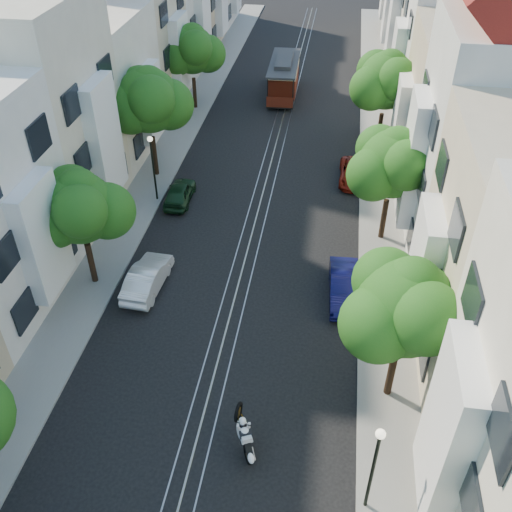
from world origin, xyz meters
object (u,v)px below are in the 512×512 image
at_px(tree_w_b, 80,209).
at_px(lamp_west, 152,159).
at_px(lamp_east, 375,459).
at_px(parked_car_w_mid, 147,277).
at_px(tree_e_d, 387,82).
at_px(tree_e_b, 407,309).
at_px(tree_w_d, 192,51).
at_px(tree_w_c, 149,102).
at_px(tree_e_c, 394,166).
at_px(cable_car, 284,75).
at_px(parked_car_e_far, 354,173).
at_px(parked_car_e_mid, 344,287).
at_px(parked_car_w_far, 180,193).
at_px(sportbike_rider, 244,433).

distance_m(tree_w_b, lamp_west, 8.22).
height_order(lamp_east, lamp_west, same).
distance_m(lamp_east, parked_car_w_mid, 14.80).
bearing_deg(tree_e_d, tree_e_b, -90.00).
xyz_separation_m(tree_w_b, tree_w_d, (0.00, 22.00, 0.20)).
bearing_deg(tree_w_c, tree_e_b, -48.01).
relative_size(tree_e_c, parked_car_w_mid, 1.61).
distance_m(tree_w_d, lamp_west, 14.11).
bearing_deg(lamp_east, cable_car, 100.72).
distance_m(tree_e_d, parked_car_e_far, 6.63).
height_order(tree_e_c, lamp_west, tree_e_c).
xyz_separation_m(tree_e_c, tree_w_d, (-14.40, 16.00, 0.00)).
bearing_deg(parked_car_w_mid, tree_e_c, -149.48).
bearing_deg(parked_car_e_mid, lamp_east, -87.83).
distance_m(lamp_east, parked_car_w_far, 21.40).
xyz_separation_m(tree_e_d, parked_car_w_far, (-12.14, -8.86, -4.25)).
xyz_separation_m(tree_w_d, parked_car_e_far, (12.74, -9.76, -4.04)).
bearing_deg(parked_car_w_far, tree_w_b, 72.94).
xyz_separation_m(tree_e_b, parked_car_e_far, (-1.66, 17.24, -4.18)).
xyz_separation_m(tree_w_c, parked_car_e_mid, (12.41, -10.26, -4.40)).
relative_size(tree_e_b, tree_e_d, 0.98).
bearing_deg(tree_e_d, parked_car_w_mid, -124.46).
bearing_deg(tree_e_d, parked_car_e_far, -109.23).
bearing_deg(cable_car, tree_e_c, -70.24).
bearing_deg(parked_car_w_far, sportbike_rider, 110.66).
bearing_deg(parked_car_w_far, tree_e_d, -145.42).
bearing_deg(tree_w_d, lamp_east, -67.20).
bearing_deg(tree_w_d, tree_w_b, -90.00).
xyz_separation_m(tree_w_b, cable_car, (6.64, 25.93, -2.73)).
relative_size(lamp_west, parked_car_e_mid, 1.02).
bearing_deg(tree_e_c, tree_w_c, 160.85).
distance_m(tree_w_b, parked_car_e_far, 18.08).
bearing_deg(cable_car, tree_w_b, -105.88).
bearing_deg(parked_car_e_mid, parked_car_w_mid, -179.01).
height_order(tree_e_c, parked_car_e_far, tree_e_c).
distance_m(cable_car, parked_car_e_far, 15.03).
height_order(lamp_east, parked_car_w_far, lamp_east).
height_order(tree_e_c, parked_car_w_far, tree_e_c).
bearing_deg(tree_w_b, sportbike_rider, -42.80).
distance_m(tree_e_b, tree_e_d, 22.00).
relative_size(tree_e_d, parked_car_w_mid, 1.69).
height_order(tree_e_c, parked_car_w_mid, tree_e_c).
height_order(cable_car, parked_car_w_far, cable_car).
distance_m(tree_w_d, sportbike_rider, 31.83).
xyz_separation_m(parked_car_e_far, parked_car_w_far, (-10.48, -4.10, 0.05)).
height_order(lamp_east, parked_car_w_mid, lamp_east).
bearing_deg(tree_w_b, parked_car_e_mid, 3.40).
height_order(tree_e_d, cable_car, tree_e_d).
bearing_deg(tree_w_d, tree_w_c, -90.00).
bearing_deg(tree_w_b, tree_w_d, 90.00).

